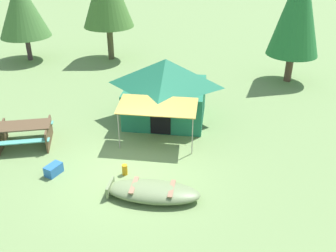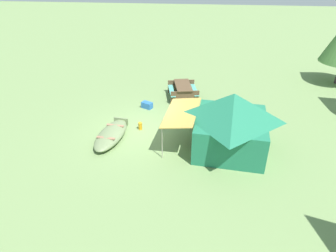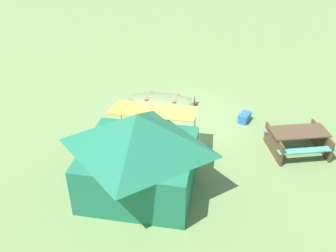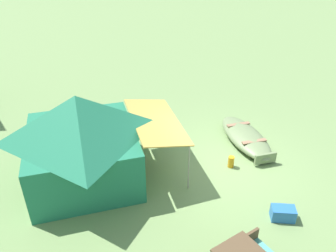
{
  "view_description": "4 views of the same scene",
  "coord_description": "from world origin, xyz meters",
  "px_view_note": "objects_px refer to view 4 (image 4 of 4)",
  "views": [
    {
      "loc": [
        1.52,
        -10.1,
        7.03
      ],
      "look_at": [
        1.14,
        0.85,
        1.19
      ],
      "focal_mm": 40.86,
      "sensor_mm": 36.0,
      "label": 1
    },
    {
      "loc": [
        11.89,
        2.41,
        7.19
      ],
      "look_at": [
        1.1,
        1.24,
        0.99
      ],
      "focal_mm": 32.62,
      "sensor_mm": 36.0,
      "label": 2
    },
    {
      "loc": [
        -0.52,
        12.15,
        7.39
      ],
      "look_at": [
        0.31,
        1.43,
        0.71
      ],
      "focal_mm": 40.57,
      "sensor_mm": 36.0,
      "label": 3
    },
    {
      "loc": [
        -6.82,
        4.47,
        5.96
      ],
      "look_at": [
        1.31,
        1.17,
        0.87
      ],
      "focal_mm": 35.82,
      "sensor_mm": 36.0,
      "label": 4
    }
  ],
  "objects_px": {
    "cooler_box": "(283,213)",
    "fuel_can": "(231,162)",
    "beached_rowboat": "(246,137)",
    "canvas_cabin_tent": "(81,137)"
  },
  "relations": [
    {
      "from": "beached_rowboat",
      "to": "cooler_box",
      "type": "bearing_deg",
      "value": 161.66
    },
    {
      "from": "cooler_box",
      "to": "fuel_can",
      "type": "relative_size",
      "value": 1.61
    },
    {
      "from": "beached_rowboat",
      "to": "canvas_cabin_tent",
      "type": "relative_size",
      "value": 0.64
    },
    {
      "from": "fuel_can",
      "to": "cooler_box",
      "type": "bearing_deg",
      "value": -178.47
    },
    {
      "from": "cooler_box",
      "to": "fuel_can",
      "type": "bearing_deg",
      "value": 1.53
    },
    {
      "from": "canvas_cabin_tent",
      "to": "fuel_can",
      "type": "distance_m",
      "value": 4.29
    },
    {
      "from": "canvas_cabin_tent",
      "to": "cooler_box",
      "type": "xyz_separation_m",
      "value": [
        -3.38,
        -4.04,
        -1.13
      ]
    },
    {
      "from": "beached_rowboat",
      "to": "fuel_can",
      "type": "distance_m",
      "value": 1.47
    },
    {
      "from": "beached_rowboat",
      "to": "canvas_cabin_tent",
      "type": "height_order",
      "value": "canvas_cabin_tent"
    },
    {
      "from": "cooler_box",
      "to": "fuel_can",
      "type": "distance_m",
      "value": 2.25
    }
  ]
}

